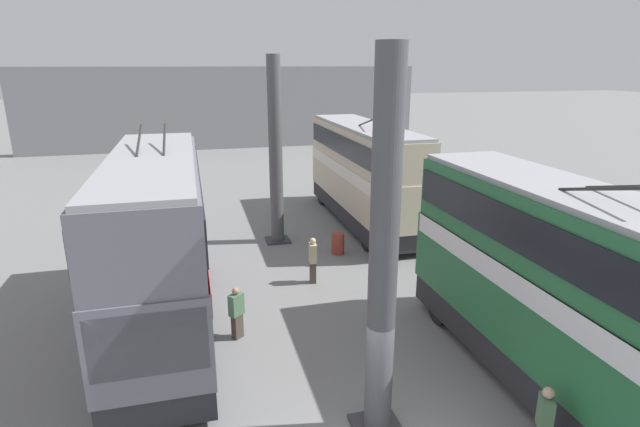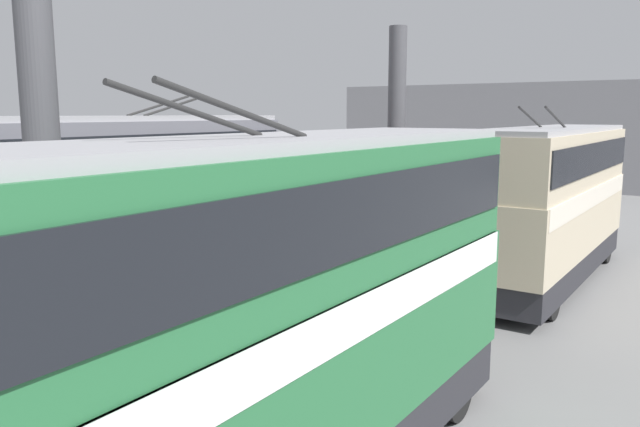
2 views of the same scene
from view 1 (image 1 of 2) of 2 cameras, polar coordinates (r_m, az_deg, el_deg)
name	(u,v)px [view 1 (image 1 of 2)]	position (r m, az deg, el deg)	size (l,w,h in m)	color
depot_back_wall	(227,108)	(47.30, -10.58, 11.73)	(0.50, 36.00, 7.35)	gray
support_column_near	(383,263)	(9.79, 7.24, -5.66)	(1.03, 1.03, 7.96)	#4C4C51
support_column_far	(276,155)	(21.34, -5.09, 6.65)	(1.03, 1.03, 7.96)	#4C4C51
bus_left_near	(558,278)	(12.83, 25.56, -6.65)	(9.61, 2.54, 5.58)	black
bus_left_far	(364,168)	(24.16, 5.04, 5.18)	(10.49, 2.54, 5.44)	black
bus_right_mid	(158,236)	(14.75, -18.05, -2.43)	(9.73, 2.54, 5.79)	black
person_by_right_row	(237,312)	(14.61, -9.51, -11.01)	(0.45, 0.48, 1.57)	#473D33
person_by_left_row	(544,423)	(11.32, 24.21, -21.02)	(0.48, 0.41, 1.70)	#384251
person_aisle_midway	(313,259)	(17.82, -0.83, -5.24)	(0.44, 0.28, 1.69)	#473D33
oil_drum	(338,243)	(20.68, 2.07, -3.43)	(0.55, 0.55, 0.88)	#933828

